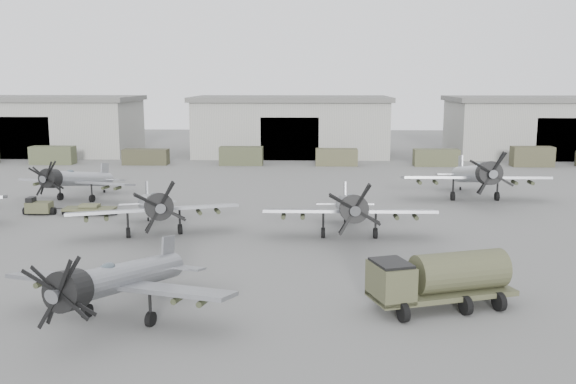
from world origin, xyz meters
name	(u,v)px	position (x,y,z in m)	size (l,w,h in m)	color
ground	(256,284)	(0.00, 0.00, 0.00)	(220.00, 220.00, 0.00)	slate
hangar_left	(41,125)	(-38.00, 61.96, 4.37)	(29.00, 14.80, 8.70)	#9A9990
hangar_center	(291,126)	(0.00, 61.96, 4.37)	(29.00, 14.80, 8.70)	#9A9990
hangar_right	(549,126)	(38.00, 61.96, 4.37)	(29.00, 14.80, 8.70)	#9A9990
support_truck_1	(53,155)	(-31.56, 50.00, 1.20)	(5.76, 2.20, 2.39)	#454A30
support_truck_2	(146,157)	(-18.99, 50.00, 1.03)	(5.97, 2.20, 2.06)	#393825
support_truck_3	(241,156)	(-6.23, 50.00, 1.21)	(5.71, 2.20, 2.43)	#40442C
support_truck_4	(336,157)	(6.35, 50.00, 1.11)	(5.49, 2.20, 2.21)	#4A4930
support_truck_5	(436,158)	(19.40, 50.00, 1.10)	(5.86, 2.20, 2.20)	#474930
support_truck_6	(532,157)	(31.80, 50.00, 1.29)	(5.27, 2.20, 2.59)	#42412B
aircraft_near_1	(115,280)	(-6.01, -5.88, 2.07)	(11.41, 10.27, 4.55)	gray
aircraft_mid_1	(154,206)	(-8.29, 10.82, 2.24)	(12.23, 11.03, 4.92)	gray
aircraft_mid_2	(350,207)	(5.79, 10.67, 2.26)	(12.33, 11.09, 4.96)	gray
aircraft_far_0	(74,179)	(-18.95, 23.91, 2.07)	(11.43, 10.29, 4.55)	#95989D
aircraft_far_1	(476,174)	(18.42, 25.56, 2.49)	(13.59, 12.22, 5.47)	#9B9EA4
fuel_tanker	(440,277)	(9.45, -3.39, 1.61)	(7.64, 4.90, 2.80)	#45462E
tug_trailer	(58,208)	(-18.20, 17.99, 0.56)	(7.43, 1.60, 1.50)	#484930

